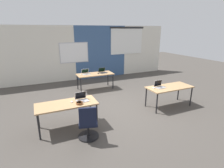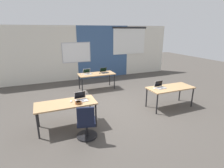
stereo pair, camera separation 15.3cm
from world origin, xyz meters
The scene contains 15 objects.
ground_plane centered at (0.00, 0.00, 0.00)m, with size 24.00×24.00×0.00m.
back_wall_assembly centered at (0.05, 4.20, 1.41)m, with size 10.00×0.27×2.80m.
desk_near_left centered at (-1.75, -0.60, 0.66)m, with size 1.60×0.70×0.72m.
desk_near_right centered at (1.75, -0.60, 0.66)m, with size 1.60×0.70×0.72m.
desk_far_center centered at (0.00, 2.20, 0.66)m, with size 1.60×0.70×0.72m.
laptop_near_left_inner centered at (-1.33, -0.57, 0.77)m, with size 0.35×0.30×0.23m.
mouse_near_left_inner centered at (-1.60, -0.57, 0.74)m, with size 0.06×0.10×0.03m.
chair_near_left_inner centered at (-1.39, -1.33, 0.38)m, with size 0.54×0.59×0.92m.
laptop_far_right centered at (0.38, 2.24, 0.77)m, with size 0.36×0.35×0.22m.
mouse_far_right centered at (0.13, 2.14, 0.74)m, with size 0.08×0.11×0.03m.
laptop_near_right_inner centered at (1.38, -0.51, 0.77)m, with size 0.35×0.29×0.24m.
mouse_near_right_inner centered at (1.13, -0.53, 0.74)m, with size 0.07×0.11×0.03m.
laptop_far_left centered at (-0.39, 2.30, 0.77)m, with size 0.35×0.34×0.22m.
mouse_far_left centered at (-0.65, 2.26, 0.74)m, with size 0.06×0.10×0.03m.
snack_bowl centered at (-1.45, -0.78, 0.76)m, with size 0.18×0.18×0.06m.
Camera 1 is at (-2.39, -5.00, 2.60)m, focal length 28.02 mm.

